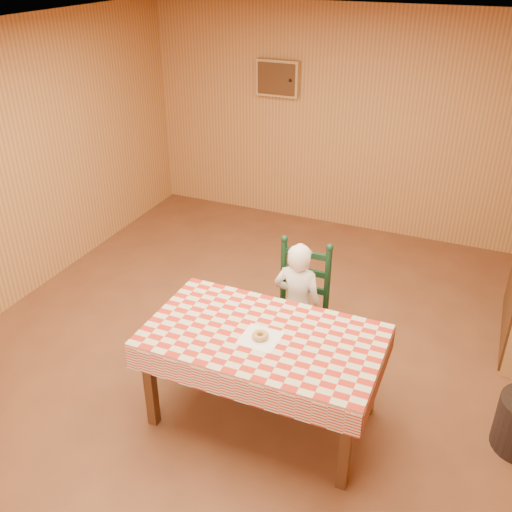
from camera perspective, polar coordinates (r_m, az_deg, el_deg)
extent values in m
plane|color=brown|center=(4.94, -0.93, -10.75)|extent=(6.00, 6.00, 0.00)
cube|color=#BE8144|center=(6.90, 9.45, 12.96)|extent=(5.00, 0.10, 2.60)
cube|color=#B07A41|center=(3.84, -1.26, 20.68)|extent=(5.00, 6.00, 0.10)
cube|color=tan|center=(7.00, 2.18, 17.34)|extent=(0.52, 0.08, 0.42)
cube|color=#4F2C15|center=(6.96, 2.04, 17.27)|extent=(0.46, 0.02, 0.36)
sphere|color=black|center=(6.89, 3.45, 17.11)|extent=(0.04, 0.04, 0.04)
cube|color=#4F2C15|center=(4.01, 0.71, -8.39)|extent=(1.60, 0.90, 0.06)
cube|color=#4F2C15|center=(4.27, -10.49, -12.71)|extent=(0.07, 0.07, 0.69)
cube|color=#4F2C15|center=(3.84, 8.91, -18.43)|extent=(0.07, 0.07, 0.69)
cube|color=#4F2C15|center=(4.76, -5.68, -7.39)|extent=(0.07, 0.07, 0.69)
cube|color=#4F2C15|center=(4.37, 11.54, -11.69)|extent=(0.07, 0.07, 0.69)
cube|color=red|center=(3.98, 0.71, -7.93)|extent=(1.64, 0.94, 0.02)
cube|color=red|center=(3.72, -2.16, -13.16)|extent=(1.64, 0.02, 0.18)
cube|color=red|center=(4.40, 3.07, -5.59)|extent=(1.64, 0.02, 0.18)
cube|color=#2D5125|center=(4.36, -9.35, -6.33)|extent=(0.02, 0.94, 0.18)
cube|color=#2D5125|center=(3.88, 12.20, -11.80)|extent=(0.02, 0.94, 0.18)
cube|color=black|center=(4.73, 4.11, -6.25)|extent=(0.44, 0.40, 0.04)
cylinder|color=black|center=(4.79, 1.15, -9.02)|extent=(0.04, 0.04, 0.41)
cylinder|color=black|center=(4.69, 5.52, -10.11)|extent=(0.04, 0.04, 0.41)
cylinder|color=black|center=(5.05, 2.62, -6.84)|extent=(0.04, 0.04, 0.41)
cylinder|color=black|center=(4.95, 6.77, -7.81)|extent=(0.04, 0.04, 0.41)
cylinder|color=black|center=(4.75, 2.77, -1.49)|extent=(0.05, 0.05, 0.60)
sphere|color=black|center=(4.60, 2.86, 1.74)|extent=(0.06, 0.06, 0.06)
cylinder|color=black|center=(4.65, 7.15, -2.41)|extent=(0.05, 0.05, 0.60)
sphere|color=black|center=(4.50, 7.38, 0.85)|extent=(0.06, 0.06, 0.06)
cube|color=black|center=(4.76, 4.88, -3.19)|extent=(0.38, 0.03, 0.05)
cube|color=black|center=(4.68, 4.96, -1.52)|extent=(0.38, 0.03, 0.05)
cube|color=black|center=(4.60, 5.04, 0.20)|extent=(0.38, 0.03, 0.05)
imported|color=white|center=(4.66, 4.16, -4.91)|extent=(0.41, 0.27, 1.12)
cube|color=white|center=(3.94, 0.43, -8.20)|extent=(0.26, 0.26, 0.00)
torus|color=#BB8C43|center=(3.93, 0.43, -7.95)|extent=(0.15, 0.15, 0.04)
cube|color=#4F2C15|center=(5.47, 24.18, -3.48)|extent=(0.02, 1.20, 0.80)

